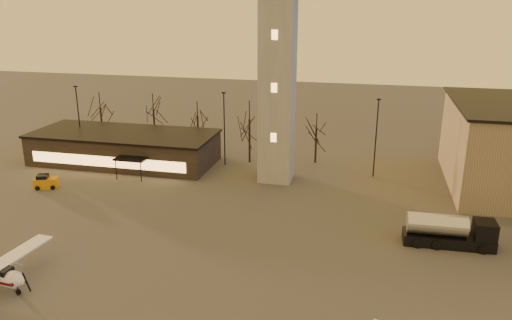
{
  "coord_description": "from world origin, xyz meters",
  "views": [
    {
      "loc": [
        11.36,
        -28.7,
        21.68
      ],
      "look_at": [
        1.41,
        13.0,
        7.94
      ],
      "focal_mm": 35.0,
      "sensor_mm": 36.0,
      "label": 1
    }
  ],
  "objects_px": {
    "terminal": "(125,147)",
    "fuel_truck": "(448,233)",
    "service_cart": "(46,183)",
    "control_tower": "(278,48)"
  },
  "relations": [
    {
      "from": "control_tower",
      "to": "service_cart",
      "type": "distance_m",
      "value": 32.27
    },
    {
      "from": "control_tower",
      "to": "fuel_truck",
      "type": "distance_m",
      "value": 28.01
    },
    {
      "from": "fuel_truck",
      "to": "service_cart",
      "type": "height_order",
      "value": "fuel_truck"
    },
    {
      "from": "terminal",
      "to": "service_cart",
      "type": "xyz_separation_m",
      "value": [
        -4.55,
        -11.52,
        -1.52
      ]
    },
    {
      "from": "fuel_truck",
      "to": "terminal",
      "type": "bearing_deg",
      "value": 156.89
    },
    {
      "from": "terminal",
      "to": "control_tower",
      "type": "bearing_deg",
      "value": -5.15
    },
    {
      "from": "control_tower",
      "to": "service_cart",
      "type": "xyz_separation_m",
      "value": [
        -26.54,
        -9.54,
        -15.68
      ]
    },
    {
      "from": "fuel_truck",
      "to": "service_cart",
      "type": "xyz_separation_m",
      "value": [
        -45.51,
        4.44,
        -0.54
      ]
    },
    {
      "from": "terminal",
      "to": "fuel_truck",
      "type": "height_order",
      "value": "terminal"
    },
    {
      "from": "terminal",
      "to": "fuel_truck",
      "type": "distance_m",
      "value": 43.97
    }
  ]
}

